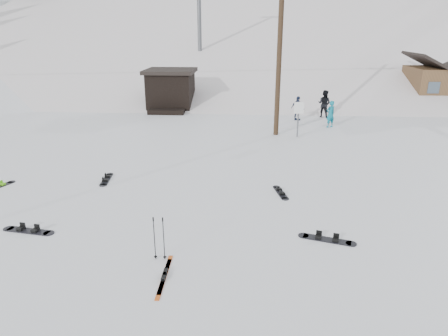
{
  "coord_description": "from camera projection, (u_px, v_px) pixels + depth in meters",
  "views": [
    {
      "loc": [
        0.54,
        -7.08,
        5.44
      ],
      "look_at": [
        -0.19,
        4.39,
        1.4
      ],
      "focal_mm": 32.0,
      "sensor_mm": 36.0,
      "label": 1
    }
  ],
  "objects": [
    {
      "name": "ground",
      "position": [
        220.0,
        298.0,
        8.51
      ],
      "size": [
        200.0,
        200.0,
        0.0
      ],
      "primitive_type": "plane",
      "color": "white",
      "rests_on": "ground"
    },
    {
      "name": "ski_slope",
      "position": [
        245.0,
        143.0,
        64.27
      ],
      "size": [
        60.0,
        85.24,
        65.97
      ],
      "primitive_type": "cube",
      "rotation": [
        0.31,
        0.0,
        0.0
      ],
      "color": "white",
      "rests_on": "ground"
    },
    {
      "name": "ridge_left",
      "position": [
        4.0,
        145.0,
        59.51
      ],
      "size": [
        47.54,
        95.03,
        58.38
      ],
      "primitive_type": "cube",
      "rotation": [
        0.23,
        0.07,
        0.14
      ],
      "color": "white",
      "rests_on": "ground"
    },
    {
      "name": "treeline_crest",
      "position": [
        248.0,
        54.0,
        89.47
      ],
      "size": [
        50.0,
        6.0,
        10.0
      ],
      "primitive_type": null,
      "color": "black",
      "rests_on": "ski_slope"
    },
    {
      "name": "utility_pole",
      "position": [
        280.0,
        44.0,
        20.01
      ],
      "size": [
        2.0,
        0.26,
        9.0
      ],
      "color": "#3A2819",
      "rests_on": "ground"
    },
    {
      "name": "trail_sign",
      "position": [
        299.0,
        113.0,
        20.68
      ],
      "size": [
        0.5,
        0.09,
        1.85
      ],
      "color": "#595B60",
      "rests_on": "ground"
    },
    {
      "name": "lift_hut",
      "position": [
        171.0,
        89.0,
        28.07
      ],
      "size": [
        3.4,
        4.1,
        2.75
      ],
      "color": "black",
      "rests_on": "ground"
    },
    {
      "name": "cabin",
      "position": [
        444.0,
        84.0,
        29.7
      ],
      "size": [
        5.39,
        4.4,
        3.77
      ],
      "color": "brown",
      "rests_on": "ground"
    },
    {
      "name": "hero_skis",
      "position": [
        164.0,
        276.0,
        9.23
      ],
      "size": [
        0.13,
        1.74,
        0.09
      ],
      "rotation": [
        0.0,
        0.0,
        0.02
      ],
      "color": "#B04512",
      "rests_on": "ground"
    },
    {
      "name": "ski_poles",
      "position": [
        159.0,
        238.0,
        9.77
      ],
      "size": [
        0.31,
        0.08,
        1.14
      ],
      "color": "black",
      "rests_on": "ground"
    },
    {
      "name": "board_scatter_a",
      "position": [
        28.0,
        230.0,
        11.29
      ],
      "size": [
        1.58,
        0.5,
        0.11
      ],
      "rotation": [
        0.0,
        0.0,
        -0.15
      ],
      "color": "black",
      "rests_on": "ground"
    },
    {
      "name": "board_scatter_b",
      "position": [
        106.0,
        179.0,
        15.13
      ],
      "size": [
        0.42,
        1.44,
        0.1
      ],
      "rotation": [
        0.0,
        0.0,
        1.69
      ],
      "color": "black",
      "rests_on": "ground"
    },
    {
      "name": "board_scatter_d",
      "position": [
        327.0,
        239.0,
        10.83
      ],
      "size": [
        1.51,
        0.66,
        0.11
      ],
      "rotation": [
        0.0,
        0.0,
        -0.29
      ],
      "color": "black",
      "rests_on": "ground"
    },
    {
      "name": "board_scatter_f",
      "position": [
        281.0,
        192.0,
        13.92
      ],
      "size": [
        0.49,
        1.31,
        0.09
      ],
      "rotation": [
        0.0,
        0.0,
        1.79
      ],
      "color": "black",
      "rests_on": "ground"
    },
    {
      "name": "skier_teal",
      "position": [
        330.0,
        114.0,
        22.92
      ],
      "size": [
        0.67,
        0.6,
        1.53
      ],
      "primitive_type": "imported",
      "rotation": [
        0.0,
        0.0,
        3.67
      ],
      "color": "#0D7086",
      "rests_on": "ground"
    },
    {
      "name": "skier_dark",
      "position": [
        324.0,
        104.0,
        25.52
      ],
      "size": [
        1.06,
        1.0,
        1.73
      ],
      "primitive_type": "imported",
      "rotation": [
        0.0,
        0.0,
        2.58
      ],
      "color": "black",
      "rests_on": "ground"
    },
    {
      "name": "skier_pink",
      "position": [
        432.0,
        97.0,
        28.48
      ],
      "size": [
        1.14,
        0.94,
        1.53
      ],
      "primitive_type": "imported",
      "rotation": [
        0.0,
        0.0,
        3.6
      ],
      "color": "#BC4277",
      "rests_on": "ground"
    },
    {
      "name": "skier_navy",
      "position": [
        298.0,
        108.0,
        24.63
      ],
      "size": [
        0.93,
        0.8,
        1.49
      ],
      "primitive_type": "imported",
      "rotation": [
        0.0,
        0.0,
        2.53
      ],
      "color": "#17203A",
      "rests_on": "ground"
    }
  ]
}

